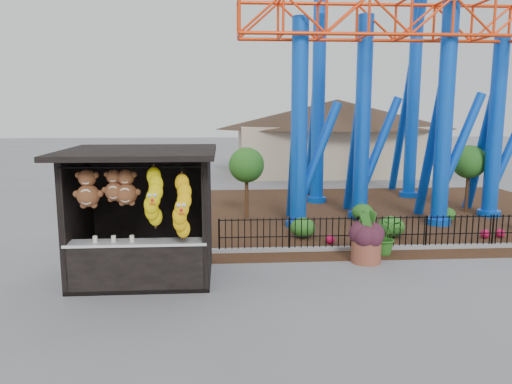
{
  "coord_description": "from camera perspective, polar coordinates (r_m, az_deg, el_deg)",
  "views": [
    {
      "loc": [
        -1.08,
        -10.7,
        4.06
      ],
      "look_at": [
        -0.26,
        1.5,
        2.0
      ],
      "focal_mm": 35.0,
      "sensor_mm": 36.0,
      "label": 1
    }
  ],
  "objects": [
    {
      "name": "pavilion",
      "position": [
        31.52,
        9.2,
        7.63
      ],
      "size": [
        15.0,
        15.0,
        4.8
      ],
      "color": "#BFAD8C",
      "rests_on": "ground"
    },
    {
      "name": "roller_coaster",
      "position": [
        20.06,
        14.75,
        16.08
      ],
      "size": [
        11.0,
        6.37,
        10.82
      ],
      "color": "blue",
      "rests_on": "ground"
    },
    {
      "name": "landscaping",
      "position": [
        17.26,
        14.83,
        -3.31
      ],
      "size": [
        8.27,
        3.58,
        0.67
      ],
      "color": "#255B1B",
      "rests_on": "mulch_bed"
    },
    {
      "name": "mulch_bed",
      "position": [
        19.8,
        11.1,
        -2.43
      ],
      "size": [
        18.0,
        12.0,
        0.02
      ],
      "primitive_type": "cube",
      "color": "#331E11",
      "rests_on": "ground"
    },
    {
      "name": "prize_booth",
      "position": [
        12.02,
        -12.94,
        -2.8
      ],
      "size": [
        3.5,
        3.4,
        3.12
      ],
      "color": "black",
      "rests_on": "ground"
    },
    {
      "name": "picket_fence",
      "position": [
        15.37,
        19.22,
        -4.38
      ],
      "size": [
        12.2,
        0.06,
        1.0
      ],
      "primitive_type": null,
      "color": "black",
      "rests_on": "ground"
    },
    {
      "name": "terracotta_planter",
      "position": [
        13.67,
        12.46,
        -6.51
      ],
      "size": [
        0.95,
        0.95,
        0.66
      ],
      "primitive_type": "cylinder",
      "rotation": [
        0.0,
        0.0,
        0.24
      ],
      "color": "brown",
      "rests_on": "ground"
    },
    {
      "name": "planter_foliage",
      "position": [
        13.51,
        12.56,
        -3.86
      ],
      "size": [
        0.7,
        0.7,
        0.64
      ],
      "primitive_type": "ellipsoid",
      "color": "#381622",
      "rests_on": "terracotta_planter"
    },
    {
      "name": "potted_plant",
      "position": [
        14.47,
        14.52,
        -4.93
      ],
      "size": [
        1.06,
        0.96,
        1.03
      ],
      "primitive_type": "imported",
      "rotation": [
        0.0,
        0.0,
        -0.18
      ],
      "color": "#265619",
      "rests_on": "ground"
    },
    {
      "name": "ground",
      "position": [
        11.5,
        1.82,
        -11.12
      ],
      "size": [
        120.0,
        120.0,
        0.0
      ],
      "primitive_type": "plane",
      "color": "slate",
      "rests_on": "ground"
    },
    {
      "name": "curb",
      "position": [
        15.15,
        15.98,
        -6.13
      ],
      "size": [
        18.0,
        0.18,
        0.12
      ],
      "primitive_type": "cube",
      "color": "gray",
      "rests_on": "ground"
    }
  ]
}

